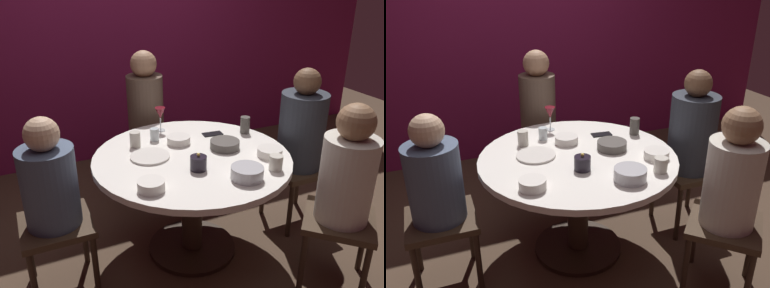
# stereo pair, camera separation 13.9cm
# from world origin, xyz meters

# --- Properties ---
(ground_plane) EXTENTS (8.00, 8.00, 0.00)m
(ground_plane) POSITION_xyz_m (0.00, 0.00, 0.00)
(ground_plane) COLOR #4C3828
(back_wall) EXTENTS (6.00, 0.10, 2.60)m
(back_wall) POSITION_xyz_m (0.00, 1.79, 1.30)
(back_wall) COLOR maroon
(back_wall) RESTS_ON ground
(dining_table) EXTENTS (1.26, 1.26, 0.72)m
(dining_table) POSITION_xyz_m (0.00, 0.00, 0.56)
(dining_table) COLOR white
(dining_table) RESTS_ON ground
(seated_diner_left) EXTENTS (0.40, 0.40, 1.11)m
(seated_diner_left) POSITION_xyz_m (-0.87, 0.00, 0.69)
(seated_diner_left) COLOR #3F2D1E
(seated_diner_left) RESTS_ON ground
(seated_diner_back) EXTENTS (0.40, 0.40, 1.23)m
(seated_diner_back) POSITION_xyz_m (0.00, 0.90, 0.75)
(seated_diner_back) COLOR #3F2D1E
(seated_diner_back) RESTS_ON ground
(seated_diner_right) EXTENTS (0.40, 0.40, 1.20)m
(seated_diner_right) POSITION_xyz_m (0.86, 0.00, 0.73)
(seated_diner_right) COLOR #3F2D1E
(seated_diner_right) RESTS_ON ground
(seated_diner_front_right) EXTENTS (0.57, 0.57, 1.17)m
(seated_diner_front_right) POSITION_xyz_m (0.65, -0.65, 0.72)
(seated_diner_front_right) COLOR #3F2D1E
(seated_diner_front_right) RESTS_ON ground
(candle_holder) EXTENTS (0.10, 0.10, 0.11)m
(candle_holder) POSITION_xyz_m (-0.05, -0.19, 0.76)
(candle_holder) COLOR black
(candle_holder) RESTS_ON dining_table
(wine_glass) EXTENTS (0.08, 0.08, 0.18)m
(wine_glass) POSITION_xyz_m (-0.03, 0.48, 0.85)
(wine_glass) COLOR silver
(wine_glass) RESTS_ON dining_table
(dinner_plate) EXTENTS (0.25, 0.25, 0.01)m
(dinner_plate) POSITION_xyz_m (-0.25, 0.09, 0.73)
(dinner_plate) COLOR silver
(dinner_plate) RESTS_ON dining_table
(cell_phone) EXTENTS (0.15, 0.08, 0.01)m
(cell_phone) POSITION_xyz_m (0.28, 0.26, 0.72)
(cell_phone) COLOR black
(cell_phone) RESTS_ON dining_table
(bowl_serving_large) EXTENTS (0.19, 0.19, 0.07)m
(bowl_serving_large) POSITION_xyz_m (0.15, -0.40, 0.76)
(bowl_serving_large) COLOR #B7B7BC
(bowl_serving_large) RESTS_ON dining_table
(bowl_salad_center) EXTENTS (0.15, 0.15, 0.06)m
(bowl_salad_center) POSITION_xyz_m (-0.38, -0.30, 0.75)
(bowl_salad_center) COLOR silver
(bowl_salad_center) RESTS_ON dining_table
(bowl_small_white) EXTENTS (0.16, 0.16, 0.05)m
(bowl_small_white) POSITION_xyz_m (0.44, -0.21, 0.75)
(bowl_small_white) COLOR silver
(bowl_small_white) RESTS_ON dining_table
(bowl_sauce_side) EXTENTS (0.16, 0.16, 0.05)m
(bowl_sauce_side) POSITION_xyz_m (-0.00, 0.21, 0.75)
(bowl_sauce_side) COLOR silver
(bowl_sauce_side) RESTS_ON dining_table
(bowl_rice_portion) EXTENTS (0.19, 0.19, 0.05)m
(bowl_rice_portion) POSITION_xyz_m (0.24, 0.01, 0.75)
(bowl_rice_portion) COLOR #4C4742
(bowl_rice_portion) RESTS_ON dining_table
(cup_near_candle) EXTENTS (0.06, 0.06, 0.09)m
(cup_near_candle) POSITION_xyz_m (-0.13, 0.33, 0.76)
(cup_near_candle) COLOR silver
(cup_near_candle) RESTS_ON dining_table
(cup_by_left_diner) EXTENTS (0.07, 0.07, 0.12)m
(cup_by_left_diner) POSITION_xyz_m (0.51, 0.19, 0.78)
(cup_by_left_diner) COLOR #4C4742
(cup_by_left_diner) RESTS_ON dining_table
(cup_by_right_diner) EXTENTS (0.07, 0.07, 0.10)m
(cup_by_right_diner) POSITION_xyz_m (-0.28, 0.29, 0.77)
(cup_by_right_diner) COLOR beige
(cup_by_right_diner) RESTS_ON dining_table
(cup_center_front) EXTENTS (0.08, 0.08, 0.09)m
(cup_center_front) POSITION_xyz_m (0.37, -0.38, 0.77)
(cup_center_front) COLOR beige
(cup_center_front) RESTS_ON dining_table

